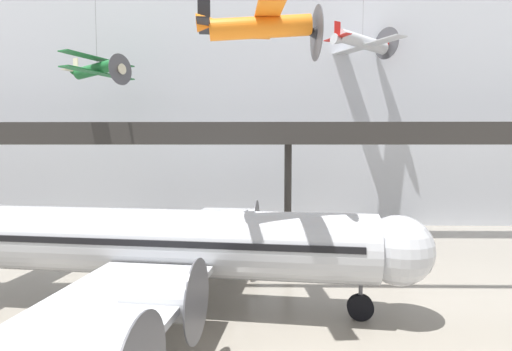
{
  "coord_description": "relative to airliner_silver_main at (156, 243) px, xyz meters",
  "views": [
    {
      "loc": [
        -2.5,
        -12.46,
        8.62
      ],
      "look_at": [
        -2.85,
        10.6,
        6.96
      ],
      "focal_mm": 28.0,
      "sensor_mm": 36.0,
      "label": 1
    }
  ],
  "objects": [
    {
      "name": "airliner_silver_main",
      "position": [
        0.0,
        0.0,
        0.0
      ],
      "size": [
        28.55,
        32.65,
        10.23
      ],
      "rotation": [
        0.0,
        0.0,
        -0.12
      ],
      "color": "#B7BABF",
      "rests_on": "ground"
    },
    {
      "name": "suspended_plane_green_biplane",
      "position": [
        -9.47,
        16.14,
        12.22
      ],
      "size": [
        6.55,
        7.46,
        8.76
      ],
      "rotation": [
        0.0,
        0.0,
        5.84
      ],
      "color": "#1E6B33"
    },
    {
      "name": "mezzanine_walkway",
      "position": [
        8.1,
        16.61,
        5.6
      ],
      "size": [
        110.0,
        3.2,
        10.84
      ],
      "color": "#2D2B28",
      "rests_on": "ground"
    },
    {
      "name": "hangar_back_wall",
      "position": [
        8.1,
        24.33,
        9.85
      ],
      "size": [
        140.0,
        3.0,
        26.81
      ],
      "color": "silver",
      "rests_on": "ground"
    },
    {
      "name": "suspended_plane_orange_highwing",
      "position": [
        5.54,
        -2.78,
        10.36
      ],
      "size": [
        5.58,
        6.83,
        10.3
      ],
      "rotation": [
        0.0,
        0.0,
        0.1
      ],
      "color": "orange"
    },
    {
      "name": "suspended_plane_silver_racer",
      "position": [
        15.49,
        19.54,
        15.34
      ],
      "size": [
        7.64,
        8.46,
        5.3
      ],
      "rotation": [
        0.0,
        0.0,
        0.54
      ],
      "color": "silver"
    }
  ]
}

